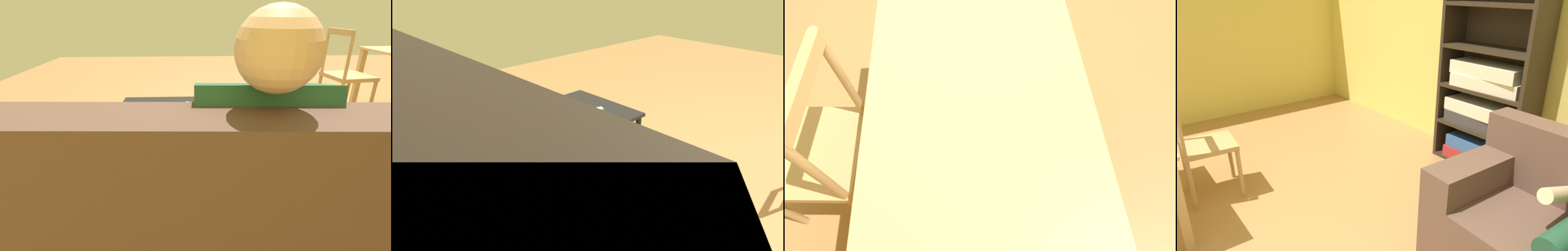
{
  "view_description": "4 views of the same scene",
  "coord_description": "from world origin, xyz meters",
  "views": [
    {
      "loc": [
        1.35,
        2.84,
        1.13
      ],
      "look_at": [
        1.31,
        1.89,
        0.73
      ],
      "focal_mm": 25.51,
      "sensor_mm": 36.0,
      "label": 1
    },
    {
      "loc": [
        -0.72,
        2.84,
        1.63
      ],
      "look_at": [
        1.43,
        0.8,
        0.26
      ],
      "focal_mm": 32.42,
      "sensor_mm": 36.0,
      "label": 2
    },
    {
      "loc": [
        -2.01,
        -0.02,
        1.67
      ],
      "look_at": [
        -1.43,
        -0.06,
        0.6
      ],
      "focal_mm": 28.99,
      "sensor_mm": 36.0,
      "label": 3
    },
    {
      "loc": [
        1.55,
        0.11,
        1.71
      ],
      "look_at": [
        -0.06,
        1.35,
        0.9
      ],
      "focal_mm": 32.31,
      "sensor_mm": 36.0,
      "label": 4
    }
  ],
  "objects": [
    {
      "name": "ground_plane",
      "position": [
        0.0,
        0.0,
        0.0
      ],
      "size": [
        8.93,
        8.93,
        0.0
      ],
      "primitive_type": "plane",
      "color": "#9E7042"
    },
    {
      "name": "couch",
      "position": [
        1.32,
        1.95,
        0.33
      ],
      "size": [
        2.23,
        0.93,
        0.89
      ],
      "color": "brown",
      "rests_on": "ground_plane"
    },
    {
      "name": "person_lounging",
      "position": [
        1.12,
        1.95,
        0.6
      ],
      "size": [
        0.61,
        0.89,
        1.15
      ],
      "color": "#23563D",
      "rests_on": "ground_plane"
    },
    {
      "name": "coffee_table",
      "position": [
        1.43,
        0.8,
        0.37
      ],
      "size": [
        0.85,
        0.59,
        0.43
      ],
      "color": "black",
      "rests_on": "ground_plane"
    },
    {
      "name": "tv_remote",
      "position": [
        1.34,
        0.81,
        0.44
      ],
      "size": [
        0.09,
        0.18,
        0.02
      ],
      "primitive_type": "cube",
      "rotation": [
        0.0,
        0.0,
        2.88
      ],
      "color": "white",
      "rests_on": "coffee_table"
    }
  ]
}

